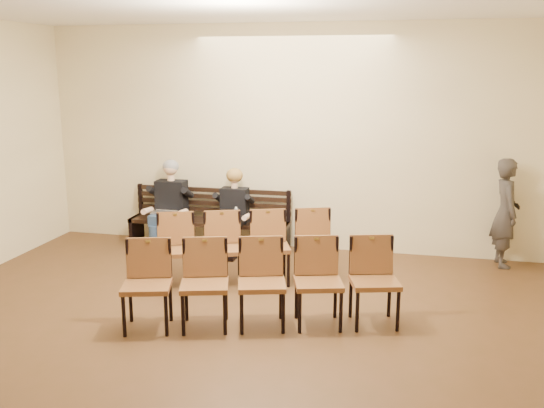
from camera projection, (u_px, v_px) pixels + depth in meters
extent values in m
cube|color=#F7E4B1|center=(292.00, 139.00, 9.44)|extent=(8.00, 0.02, 3.50)
cube|color=black|center=(209.00, 234.00, 9.72)|extent=(2.60, 0.90, 0.45)
cube|color=silver|center=(164.00, 214.00, 9.52)|extent=(0.41, 0.35, 0.26)
cylinder|color=silver|center=(236.00, 222.00, 9.16)|extent=(0.08, 0.08, 0.21)
cube|color=black|center=(311.00, 243.00, 9.47)|extent=(0.46, 0.36, 0.30)
imported|color=#37312D|center=(506.00, 205.00, 8.69)|extent=(0.52, 0.72, 1.82)
cube|color=brown|center=(247.00, 249.00, 8.03)|extent=(2.41, 1.31, 0.97)
cube|color=brown|center=(262.00, 284.00, 6.69)|extent=(3.07, 1.35, 0.99)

